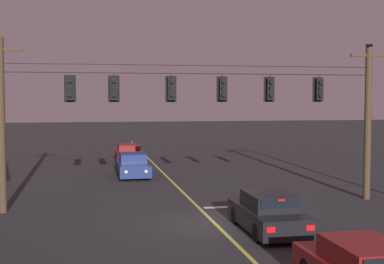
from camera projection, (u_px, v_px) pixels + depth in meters
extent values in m
plane|color=#28282B|center=(215.00, 224.00, 20.24)|extent=(180.00, 180.00, 0.00)
cube|color=#D1C64C|center=(175.00, 184.00, 29.63)|extent=(0.14, 60.00, 0.01)
cube|color=silver|center=(242.00, 206.00, 23.52)|extent=(3.40, 0.36, 0.01)
cylinder|color=#423021|center=(1.00, 126.00, 22.01)|extent=(0.32, 0.32, 7.12)
cube|color=#423021|center=(0.00, 49.00, 21.82)|extent=(1.80, 0.12, 0.12)
cylinder|color=slate|center=(0.00, 58.00, 21.84)|extent=(0.12, 0.12, 0.18)
cylinder|color=#423021|center=(368.00, 122.00, 25.05)|extent=(0.32, 0.32, 7.12)
cube|color=#423021|center=(369.00, 55.00, 24.86)|extent=(1.80, 0.12, 0.12)
cylinder|color=slate|center=(369.00, 63.00, 24.88)|extent=(0.12, 0.12, 0.18)
cylinder|color=black|center=(196.00, 74.00, 23.39)|extent=(16.11, 0.03, 0.03)
cylinder|color=black|center=(196.00, 65.00, 23.37)|extent=(16.11, 0.02, 0.02)
cylinder|color=black|center=(70.00, 75.00, 22.39)|extent=(0.04, 0.04, 0.18)
cube|color=black|center=(70.00, 89.00, 22.43)|extent=(0.32, 0.26, 0.96)
cube|color=black|center=(70.00, 89.00, 22.57)|extent=(0.48, 0.03, 1.12)
sphere|color=#380A0A|center=(70.00, 81.00, 22.26)|extent=(0.17, 0.17, 0.17)
cylinder|color=black|center=(70.00, 80.00, 22.21)|extent=(0.20, 0.10, 0.20)
sphere|color=orange|center=(70.00, 89.00, 22.27)|extent=(0.17, 0.17, 0.17)
cylinder|color=black|center=(70.00, 87.00, 22.23)|extent=(0.20, 0.10, 0.20)
sphere|color=black|center=(70.00, 96.00, 22.29)|extent=(0.17, 0.17, 0.17)
cylinder|color=black|center=(70.00, 95.00, 22.25)|extent=(0.20, 0.10, 0.20)
cylinder|color=black|center=(114.00, 75.00, 22.74)|extent=(0.04, 0.04, 0.18)
cube|color=black|center=(114.00, 89.00, 22.77)|extent=(0.32, 0.26, 0.96)
cube|color=black|center=(114.00, 89.00, 22.91)|extent=(0.48, 0.03, 1.12)
sphere|color=#380A0A|center=(114.00, 82.00, 22.60)|extent=(0.17, 0.17, 0.17)
cylinder|color=black|center=(114.00, 81.00, 22.55)|extent=(0.20, 0.10, 0.20)
sphere|color=orange|center=(114.00, 89.00, 22.61)|extent=(0.17, 0.17, 0.17)
cylinder|color=black|center=(114.00, 88.00, 22.57)|extent=(0.20, 0.10, 0.20)
sphere|color=black|center=(114.00, 96.00, 22.63)|extent=(0.17, 0.17, 0.17)
cylinder|color=black|center=(114.00, 95.00, 22.59)|extent=(0.20, 0.10, 0.20)
cylinder|color=black|center=(171.00, 76.00, 23.19)|extent=(0.04, 0.04, 0.18)
cube|color=black|center=(171.00, 89.00, 23.23)|extent=(0.32, 0.26, 0.96)
cube|color=black|center=(171.00, 89.00, 23.37)|extent=(0.48, 0.03, 1.12)
sphere|color=#380A0A|center=(172.00, 82.00, 23.05)|extent=(0.17, 0.17, 0.17)
cylinder|color=black|center=(172.00, 81.00, 23.01)|extent=(0.20, 0.10, 0.20)
sphere|color=orange|center=(172.00, 89.00, 23.07)|extent=(0.17, 0.17, 0.17)
cylinder|color=black|center=(172.00, 88.00, 23.03)|extent=(0.20, 0.10, 0.20)
sphere|color=black|center=(172.00, 96.00, 23.09)|extent=(0.17, 0.17, 0.17)
cylinder|color=black|center=(172.00, 95.00, 23.05)|extent=(0.20, 0.10, 0.20)
cylinder|color=black|center=(223.00, 76.00, 23.62)|extent=(0.04, 0.04, 0.18)
cube|color=black|center=(223.00, 89.00, 23.66)|extent=(0.32, 0.26, 0.96)
cube|color=black|center=(222.00, 89.00, 23.80)|extent=(0.48, 0.03, 1.12)
sphere|color=#380A0A|center=(224.00, 82.00, 23.48)|extent=(0.17, 0.17, 0.17)
cylinder|color=black|center=(224.00, 81.00, 23.44)|extent=(0.20, 0.10, 0.20)
sphere|color=orange|center=(224.00, 89.00, 23.50)|extent=(0.17, 0.17, 0.17)
cylinder|color=black|center=(224.00, 88.00, 23.46)|extent=(0.20, 0.10, 0.20)
sphere|color=black|center=(224.00, 96.00, 23.52)|extent=(0.17, 0.17, 0.17)
cylinder|color=black|center=(224.00, 95.00, 23.48)|extent=(0.20, 0.10, 0.20)
cylinder|color=black|center=(270.00, 76.00, 24.03)|extent=(0.04, 0.04, 0.18)
cube|color=black|center=(270.00, 89.00, 24.06)|extent=(0.32, 0.26, 0.96)
cube|color=black|center=(269.00, 89.00, 24.21)|extent=(0.48, 0.03, 1.12)
sphere|color=#380A0A|center=(271.00, 83.00, 23.89)|extent=(0.17, 0.17, 0.17)
cylinder|color=black|center=(272.00, 82.00, 23.85)|extent=(0.20, 0.10, 0.20)
sphere|color=orange|center=(271.00, 89.00, 23.91)|extent=(0.17, 0.17, 0.17)
cylinder|color=black|center=(272.00, 88.00, 23.86)|extent=(0.20, 0.10, 0.20)
sphere|color=black|center=(271.00, 96.00, 23.92)|extent=(0.17, 0.17, 0.17)
cylinder|color=black|center=(272.00, 95.00, 23.88)|extent=(0.20, 0.10, 0.20)
cylinder|color=black|center=(319.00, 77.00, 24.46)|extent=(0.04, 0.04, 0.18)
cube|color=black|center=(319.00, 89.00, 24.50)|extent=(0.32, 0.26, 0.96)
cube|color=black|center=(318.00, 89.00, 24.64)|extent=(0.48, 0.03, 1.12)
sphere|color=#380A0A|center=(321.00, 83.00, 24.33)|extent=(0.17, 0.17, 0.17)
cylinder|color=black|center=(321.00, 82.00, 24.28)|extent=(0.20, 0.10, 0.20)
sphere|color=orange|center=(320.00, 89.00, 24.34)|extent=(0.17, 0.17, 0.17)
cylinder|color=black|center=(321.00, 88.00, 24.30)|extent=(0.20, 0.10, 0.20)
sphere|color=black|center=(320.00, 96.00, 24.36)|extent=(0.17, 0.17, 0.17)
cylinder|color=black|center=(321.00, 95.00, 24.32)|extent=(0.20, 0.10, 0.20)
cube|color=black|center=(268.00, 217.00, 19.05)|extent=(1.80, 4.30, 0.68)
cube|color=black|center=(269.00, 201.00, 18.89)|extent=(1.51, 2.15, 0.54)
cube|color=black|center=(261.00, 196.00, 19.81)|extent=(1.40, 0.21, 0.48)
cube|color=black|center=(280.00, 207.00, 17.85)|extent=(1.37, 0.18, 0.46)
cylinder|color=black|center=(236.00, 215.00, 20.22)|extent=(0.22, 0.64, 0.64)
cylinder|color=black|center=(277.00, 214.00, 20.52)|extent=(0.22, 0.64, 0.64)
cylinder|color=black|center=(258.00, 233.00, 17.60)|extent=(0.22, 0.64, 0.64)
cylinder|color=black|center=(304.00, 230.00, 17.90)|extent=(0.22, 0.64, 0.64)
cube|color=red|center=(271.00, 230.00, 16.80)|extent=(0.28, 0.03, 0.18)
cube|color=red|center=(310.00, 228.00, 17.04)|extent=(0.28, 0.03, 0.18)
cube|color=red|center=(281.00, 200.00, 17.73)|extent=(0.24, 0.04, 0.06)
cube|color=navy|center=(133.00, 168.00, 32.51)|extent=(1.80, 4.30, 0.68)
cube|color=navy|center=(133.00, 158.00, 32.59)|extent=(1.51, 2.15, 0.54)
cube|color=black|center=(134.00, 159.00, 31.68)|extent=(1.40, 0.21, 0.48)
cube|color=black|center=(131.00, 156.00, 33.63)|extent=(1.37, 0.18, 0.46)
cylinder|color=black|center=(149.00, 174.00, 31.37)|extent=(0.22, 0.64, 0.64)
cylinder|color=black|center=(121.00, 175.00, 31.07)|extent=(0.22, 0.64, 0.64)
cylinder|color=black|center=(144.00, 168.00, 33.98)|extent=(0.22, 0.64, 0.64)
cylinder|color=black|center=(118.00, 169.00, 33.68)|extent=(0.22, 0.64, 0.64)
sphere|color=white|center=(146.00, 172.00, 30.49)|extent=(0.20, 0.20, 0.20)
sphere|color=white|center=(126.00, 172.00, 30.28)|extent=(0.20, 0.20, 0.20)
cube|color=maroon|center=(129.00, 156.00, 38.99)|extent=(1.80, 4.30, 0.68)
cube|color=maroon|center=(129.00, 148.00, 39.07)|extent=(1.51, 2.15, 0.54)
cube|color=black|center=(130.00, 149.00, 38.15)|extent=(1.40, 0.21, 0.48)
cube|color=black|center=(128.00, 147.00, 40.11)|extent=(1.37, 0.18, 0.46)
cylinder|color=black|center=(142.00, 161.00, 37.84)|extent=(0.22, 0.64, 0.64)
cylinder|color=black|center=(119.00, 161.00, 37.54)|extent=(0.22, 0.64, 0.64)
cylinder|color=black|center=(138.00, 157.00, 40.45)|extent=(0.22, 0.64, 0.64)
cylinder|color=black|center=(117.00, 157.00, 40.15)|extent=(0.22, 0.64, 0.64)
sphere|color=white|center=(140.00, 159.00, 36.96)|extent=(0.20, 0.20, 0.20)
sphere|color=white|center=(123.00, 159.00, 36.75)|extent=(0.20, 0.20, 0.20)
cube|color=maroon|center=(366.00, 254.00, 12.41)|extent=(1.51, 2.15, 0.54)
cube|color=black|center=(347.00, 243.00, 13.33)|extent=(1.40, 0.21, 0.48)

